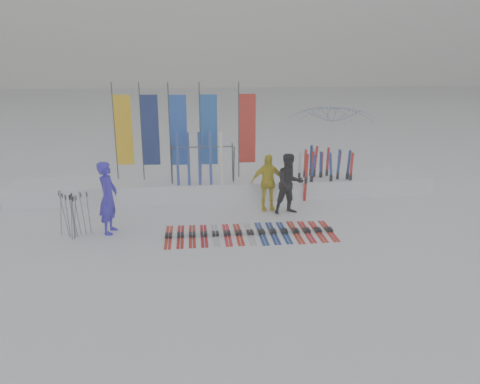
{
  "coord_description": "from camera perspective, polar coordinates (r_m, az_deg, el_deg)",
  "views": [
    {
      "loc": [
        -1.07,
        -10.67,
        4.62
      ],
      "look_at": [
        0.2,
        1.6,
        1.0
      ],
      "focal_mm": 35.0,
      "sensor_mm": 36.0,
      "label": 1
    }
  ],
  "objects": [
    {
      "name": "feather_flags",
      "position": [
        15.64,
        -7.2,
        7.49
      ],
      "size": [
        4.66,
        0.31,
        3.2
      ],
      "color": "#383A3F",
      "rests_on": "ground"
    },
    {
      "name": "person_black",
      "position": [
        14.04,
        6.05,
        0.99
      ],
      "size": [
        1.02,
        0.87,
        1.84
      ],
      "primitive_type": "imported",
      "rotation": [
        0.0,
        0.0,
        0.21
      ],
      "color": "black",
      "rests_on": "ground"
    },
    {
      "name": "pole_cluster",
      "position": [
        12.98,
        -19.66,
        -2.68
      ],
      "size": [
        0.8,
        0.52,
        1.24
      ],
      "color": "#595B60",
      "rests_on": "ground"
    },
    {
      "name": "upright_skis",
      "position": [
        16.05,
        9.9,
        2.28
      ],
      "size": [
        1.71,
        1.08,
        1.69
      ],
      "color": "silver",
      "rests_on": "ground"
    },
    {
      "name": "ski_rack",
      "position": [
        15.22,
        -4.59,
        4.02
      ],
      "size": [
        2.04,
        0.8,
        1.23
      ],
      "color": "#383A3F",
      "rests_on": "ground"
    },
    {
      "name": "ski_row",
      "position": [
        12.59,
        1.22,
        -5.01
      ],
      "size": [
        4.5,
        1.68,
        0.07
      ],
      "color": "#B71E0E",
      "rests_on": "ground"
    },
    {
      "name": "tent_canopy",
      "position": [
        17.66,
        10.98,
        5.82
      ],
      "size": [
        4.2,
        4.24,
        2.97
      ],
      "primitive_type": "imported",
      "rotation": [
        0.0,
        0.0,
        -0.37
      ],
      "color": "white",
      "rests_on": "ground"
    },
    {
      "name": "person_blue",
      "position": [
        12.89,
        -15.78,
        -0.67
      ],
      "size": [
        0.58,
        0.78,
        1.96
      ],
      "primitive_type": "imported",
      "rotation": [
        0.0,
        0.0,
        1.41
      ],
      "color": "#2B22C6",
      "rests_on": "ground"
    },
    {
      "name": "snow_bank",
      "position": [
        15.9,
        -1.83,
        0.58
      ],
      "size": [
        14.0,
        1.6,
        0.6
      ],
      "primitive_type": "cube",
      "color": "white",
      "rests_on": "ground"
    },
    {
      "name": "person_yellow",
      "position": [
        14.33,
        3.37,
        1.19
      ],
      "size": [
        1.05,
        0.47,
        1.75
      ],
      "primitive_type": "imported",
      "rotation": [
        0.0,
        0.0,
        0.04
      ],
      "color": "yellow",
      "rests_on": "ground"
    },
    {
      "name": "ground",
      "position": [
        11.67,
        -0.17,
        -6.95
      ],
      "size": [
        120.0,
        120.0,
        0.0
      ],
      "primitive_type": "plane",
      "color": "white",
      "rests_on": "ground"
    }
  ]
}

